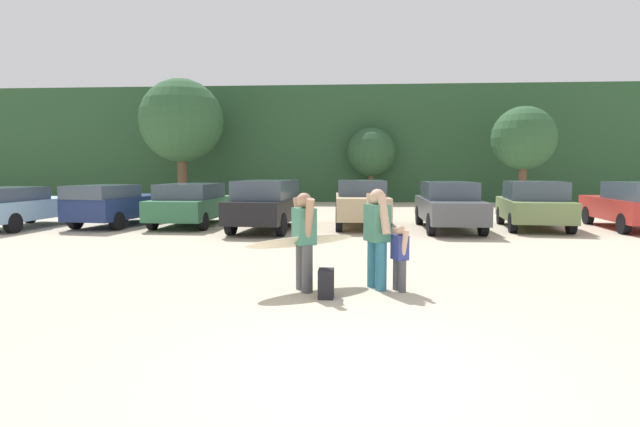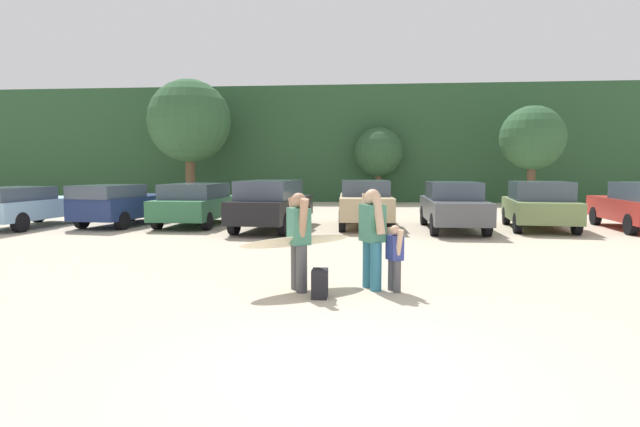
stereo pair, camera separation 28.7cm
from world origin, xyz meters
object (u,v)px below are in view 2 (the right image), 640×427
(parked_car_forest_green, at_px, (197,203))
(person_adult, at_px, (299,236))
(surfboard_cream, at_px, (296,241))
(parked_car_navy, at_px, (123,204))
(parked_car_black, at_px, (272,204))
(parked_car_dark_gray, at_px, (453,205))
(parked_car_olive_green, at_px, (539,205))
(person_child, at_px, (395,254))
(parked_car_tan, at_px, (365,203))
(person_companion, at_px, (372,233))
(backpack_dropped, at_px, (320,284))
(parked_car_sky_blue, at_px, (24,205))

(parked_car_forest_green, height_order, person_adult, person_adult)
(surfboard_cream, bearing_deg, parked_car_navy, -87.06)
(parked_car_navy, xyz_separation_m, parked_car_black, (5.53, -0.84, 0.09))
(parked_car_dark_gray, xyz_separation_m, surfboard_cream, (-3.94, -8.85, -0.02))
(parked_car_navy, xyz_separation_m, person_adult, (7.56, -9.30, 0.14))
(parked_car_dark_gray, distance_m, parked_car_olive_green, 2.92)
(parked_car_navy, relative_size, person_adult, 2.76)
(surfboard_cream, bearing_deg, person_child, 142.99)
(parked_car_black, distance_m, parked_car_tan, 3.27)
(parked_car_black, relative_size, parked_car_olive_green, 1.19)
(parked_car_navy, height_order, person_child, parked_car_navy)
(parked_car_navy, relative_size, parked_car_forest_green, 1.01)
(person_companion, bearing_deg, backpack_dropped, 13.87)
(parked_car_dark_gray, xyz_separation_m, parked_car_olive_green, (2.89, 0.45, -0.00))
(parked_car_navy, xyz_separation_m, parked_car_dark_gray, (11.44, -0.33, 0.05))
(parked_car_black, bearing_deg, backpack_dropped, -159.50)
(person_adult, relative_size, surfboard_cream, 0.82)
(parked_car_tan, height_order, parked_car_olive_green, parked_car_tan)
(parked_car_forest_green, xyz_separation_m, backpack_dropped, (5.35, -10.06, -0.57))
(parked_car_forest_green, xyz_separation_m, person_child, (6.53, -9.51, -0.17))
(parked_car_forest_green, relative_size, parked_car_tan, 1.05)
(parked_car_navy, relative_size, surfboard_cream, 2.28)
(parked_car_sky_blue, xyz_separation_m, parked_car_navy, (3.02, 0.97, 0.01))
(parked_car_black, relative_size, surfboard_cream, 2.50)
(parked_car_navy, relative_size, parked_car_olive_green, 1.08)
(parked_car_sky_blue, xyz_separation_m, person_child, (12.15, -8.23, -0.15))
(parked_car_dark_gray, relative_size, surfboard_cream, 2.40)
(parked_car_olive_green, relative_size, person_child, 3.78)
(parked_car_black, distance_m, backpack_dropped, 9.25)
(parked_car_olive_green, relative_size, person_adult, 2.55)
(person_child, xyz_separation_m, surfboard_cream, (-1.63, 0.02, 0.19))
(parked_car_navy, xyz_separation_m, person_companion, (8.76, -9.06, 0.17))
(parked_car_black, relative_size, person_companion, 2.93)
(person_adult, height_order, person_companion, person_companion)
(parked_car_olive_green, xyz_separation_m, person_child, (-5.20, -9.32, -0.20))
(parked_car_black, distance_m, parked_car_olive_green, 8.85)
(person_adult, bearing_deg, parked_car_black, -102.84)
(parked_car_sky_blue, bearing_deg, person_companion, -120.26)
(parked_car_tan, distance_m, parked_car_dark_gray, 2.94)
(parked_car_forest_green, xyz_separation_m, parked_car_olive_green, (11.73, -0.18, 0.03))
(parked_car_black, height_order, surfboard_cream, parked_car_black)
(surfboard_cream, height_order, backpack_dropped, surfboard_cream)
(parked_car_navy, height_order, parked_car_tan, parked_car_tan)
(person_child, bearing_deg, parked_car_dark_gray, -130.93)
(parked_car_dark_gray, height_order, backpack_dropped, parked_car_dark_gray)
(parked_car_olive_green, bearing_deg, parked_car_tan, 94.74)
(parked_car_black, height_order, parked_car_dark_gray, parked_car_black)
(person_child, height_order, backpack_dropped, person_child)
(parked_car_sky_blue, xyz_separation_m, surfboard_cream, (10.52, -8.21, 0.04))
(parked_car_forest_green, height_order, parked_car_olive_green, parked_car_olive_green)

